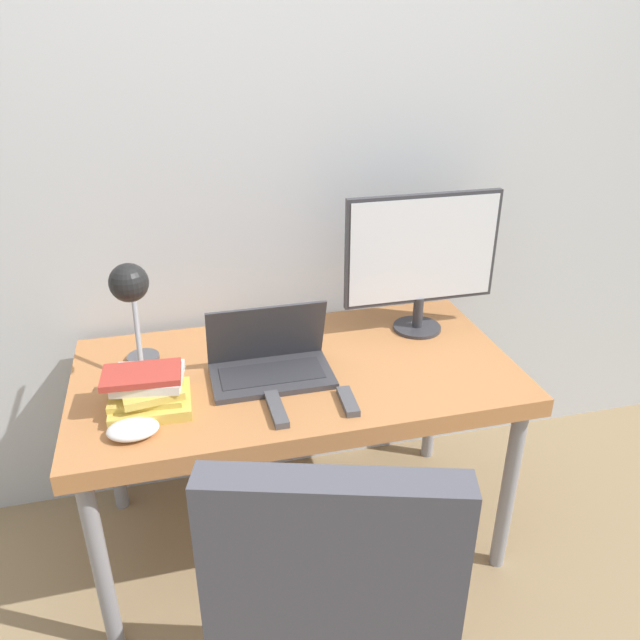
{
  "coord_description": "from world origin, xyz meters",
  "views": [
    {
      "loc": [
        -0.35,
        -1.33,
        1.73
      ],
      "look_at": [
        0.07,
        0.33,
        0.89
      ],
      "focal_mm": 35.0,
      "sensor_mm": 36.0,
      "label": 1
    }
  ],
  "objects_px": {
    "laptop": "(270,361)",
    "book_stack": "(149,390)",
    "desk_lamp": "(131,294)",
    "monitor": "(422,256)",
    "game_controller": "(133,429)",
    "office_chair": "(333,630)"
  },
  "relations": [
    {
      "from": "desk_lamp",
      "to": "monitor",
      "type": "bearing_deg",
      "value": 7.17
    },
    {
      "from": "laptop",
      "to": "monitor",
      "type": "bearing_deg",
      "value": 17.95
    },
    {
      "from": "desk_lamp",
      "to": "book_stack",
      "type": "xyz_separation_m",
      "value": [
        0.02,
        -0.15,
        -0.24
      ]
    },
    {
      "from": "monitor",
      "to": "desk_lamp",
      "type": "height_order",
      "value": "monitor"
    },
    {
      "from": "monitor",
      "to": "office_chair",
      "type": "distance_m",
      "value": 1.24
    },
    {
      "from": "monitor",
      "to": "office_chair",
      "type": "height_order",
      "value": "monitor"
    },
    {
      "from": "laptop",
      "to": "monitor",
      "type": "height_order",
      "value": "monitor"
    },
    {
      "from": "desk_lamp",
      "to": "game_controller",
      "type": "bearing_deg",
      "value": -95.07
    },
    {
      "from": "monitor",
      "to": "desk_lamp",
      "type": "distance_m",
      "value": 0.96
    },
    {
      "from": "laptop",
      "to": "book_stack",
      "type": "distance_m",
      "value": 0.38
    },
    {
      "from": "office_chair",
      "to": "game_controller",
      "type": "height_order",
      "value": "office_chair"
    },
    {
      "from": "monitor",
      "to": "book_stack",
      "type": "xyz_separation_m",
      "value": [
        -0.94,
        -0.27,
        -0.23
      ]
    },
    {
      "from": "office_chair",
      "to": "game_controller",
      "type": "distance_m",
      "value": 0.74
    },
    {
      "from": "office_chair",
      "to": "game_controller",
      "type": "xyz_separation_m",
      "value": [
        -0.39,
        0.61,
        0.16
      ]
    },
    {
      "from": "monitor",
      "to": "office_chair",
      "type": "relative_size",
      "value": 0.51
    },
    {
      "from": "laptop",
      "to": "game_controller",
      "type": "relative_size",
      "value": 2.69
    },
    {
      "from": "laptop",
      "to": "desk_lamp",
      "type": "bearing_deg",
      "value": 170.73
    },
    {
      "from": "monitor",
      "to": "book_stack",
      "type": "bearing_deg",
      "value": -163.7
    },
    {
      "from": "monitor",
      "to": "game_controller",
      "type": "relative_size",
      "value": 3.92
    },
    {
      "from": "monitor",
      "to": "book_stack",
      "type": "relative_size",
      "value": 2.23
    },
    {
      "from": "monitor",
      "to": "desk_lamp",
      "type": "relative_size",
      "value": 1.39
    },
    {
      "from": "book_stack",
      "to": "office_chair",
      "type": "bearing_deg",
      "value": -64.78
    }
  ]
}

